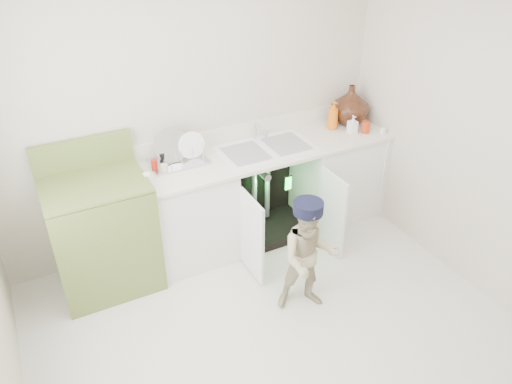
# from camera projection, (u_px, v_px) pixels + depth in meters

# --- Properties ---
(ground) EXTENTS (3.50, 3.50, 0.00)m
(ground) POSITION_uv_depth(u_px,v_px,m) (276.00, 334.00, 3.78)
(ground) COLOR #BCB5A5
(ground) RESTS_ON ground
(room_shell) EXTENTS (6.00, 5.50, 1.26)m
(room_shell) POSITION_uv_depth(u_px,v_px,m) (281.00, 194.00, 3.13)
(room_shell) COLOR beige
(room_shell) RESTS_ON ground
(counter_run) EXTENTS (2.44, 1.02, 1.28)m
(counter_run) POSITION_uv_depth(u_px,v_px,m) (270.00, 187.00, 4.68)
(counter_run) COLOR white
(counter_run) RESTS_ON ground
(avocado_stove) EXTENTS (0.79, 0.65, 1.22)m
(avocado_stove) POSITION_uv_depth(u_px,v_px,m) (103.00, 232.00, 4.04)
(avocado_stove) COLOR olive
(avocado_stove) RESTS_ON ground
(repair_worker) EXTENTS (0.56, 0.94, 0.97)m
(repair_worker) POSITION_uv_depth(u_px,v_px,m) (309.00, 256.00, 3.80)
(repair_worker) COLOR #CCB892
(repair_worker) RESTS_ON ground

